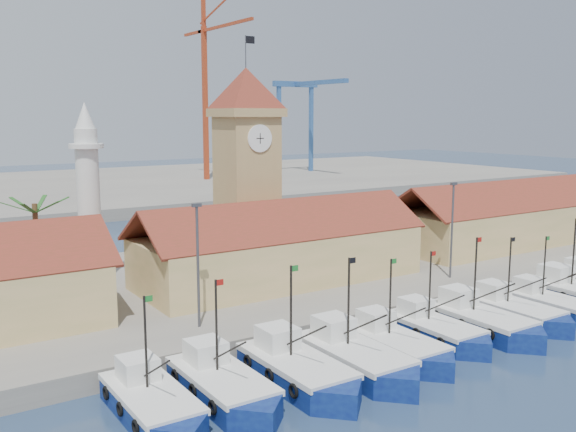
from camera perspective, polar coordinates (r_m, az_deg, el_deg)
ground at (r=45.58m, az=13.22°, el=-12.74°), size 400.00×400.00×0.00m
quay at (r=63.38m, az=-2.69°, el=-5.60°), size 140.00×32.00×1.50m
terminal at (r=143.20m, az=-20.46°, el=2.11°), size 240.00×80.00×2.00m
boat_0 at (r=37.72m, az=-11.86°, el=-16.21°), size 3.48×9.54×7.22m
boat_1 at (r=39.21m, az=-5.66°, el=-14.99°), size 3.65×9.99×7.56m
boat_2 at (r=41.01m, az=1.02°, el=-13.78°), size 3.81×10.45×7.90m
boat_3 at (r=43.11m, az=6.15°, el=-12.66°), size 3.83×10.50×7.94m
boat_4 at (r=45.91m, az=9.72°, el=-11.46°), size 3.51×9.61×7.27m
boat_5 at (r=49.62m, az=13.09°, el=-10.02°), size 3.42×9.37×7.09m
boat_6 at (r=52.22m, az=16.93°, el=-9.12°), size 3.78×10.34×7.83m
boat_7 at (r=55.77m, az=19.63°, el=-8.16°), size 3.52×9.63×7.29m
boat_8 at (r=59.14m, az=22.32°, el=-7.38°), size 3.34×9.16×6.93m
hall_center at (r=59.30m, az=-0.75°, el=-3.39°), size 27.04×10.13×7.61m
hall_right at (r=80.79m, az=18.78°, el=-0.55°), size 31.20×10.13×7.61m
clock_tower at (r=63.25m, az=-3.69°, el=4.67°), size 5.80×5.80×22.70m
minaret at (r=59.53m, az=-17.31°, el=1.86°), size 3.00×3.00×16.30m
palm_tree at (r=56.97m, az=-21.43°, el=-2.21°), size 5.60×5.03×8.39m
lamp_posts at (r=52.66m, az=4.38°, el=-2.23°), size 80.70×0.25×9.03m
crane_red_right at (r=147.94m, az=-7.19°, el=12.06°), size 1.00×31.70×41.32m
gantry at (r=164.45m, az=1.31°, el=10.13°), size 13.00×22.00×23.20m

